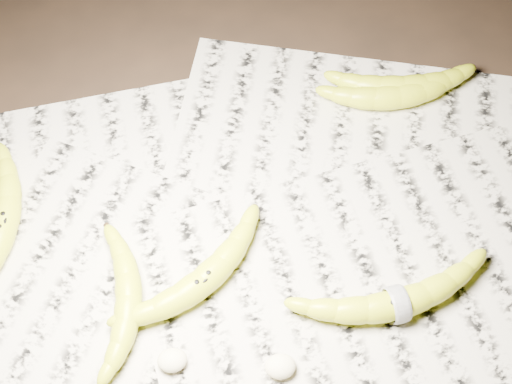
{
  "coord_description": "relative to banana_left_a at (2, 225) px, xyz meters",
  "views": [
    {
      "loc": [
        -0.07,
        -0.4,
        0.8
      ],
      "look_at": [
        -0.01,
        0.04,
        0.05
      ],
      "focal_mm": 50.0,
      "sensor_mm": 36.0,
      "label": 1
    }
  ],
  "objects": [
    {
      "name": "banana_left_a",
      "position": [
        0.0,
        0.0,
        0.0
      ],
      "size": [
        0.1,
        0.21,
        0.04
      ],
      "primitive_type": null,
      "rotation": [
        0.0,
        0.0,
        1.38
      ],
      "color": "#C8D41A",
      "rests_on": "newspaper_patch"
    },
    {
      "name": "banana_upper_b",
      "position": [
        0.54,
        0.15,
        0.0
      ],
      "size": [
        0.18,
        0.07,
        0.04
      ],
      "primitive_type": null,
      "rotation": [
        0.0,
        0.0,
        -0.07
      ],
      "color": "#C8D41A",
      "rests_on": "newspaper_patch"
    },
    {
      "name": "banana_upper_a",
      "position": [
        0.53,
        0.14,
        -0.0
      ],
      "size": [
        0.19,
        0.07,
        0.04
      ],
      "primitive_type": null,
      "rotation": [
        0.0,
        0.0,
        0.05
      ],
      "color": "#C8D41A",
      "rests_on": "newspaper_patch"
    },
    {
      "name": "banana_left_b",
      "position": [
        0.15,
        -0.12,
        -0.0
      ],
      "size": [
        0.06,
        0.17,
        0.03
      ],
      "primitive_type": null,
      "rotation": [
        0.0,
        0.0,
        1.51
      ],
      "color": "#C8D41A",
      "rests_on": "newspaper_patch"
    },
    {
      "name": "banana_taped",
      "position": [
        0.46,
        -0.16,
        0.0
      ],
      "size": [
        0.22,
        0.09,
        0.04
      ],
      "primitive_type": null,
      "rotation": [
        0.0,
        0.0,
        0.14
      ],
      "color": "#C8D41A",
      "rests_on": "newspaper_patch"
    },
    {
      "name": "newspaper_patch",
      "position": [
        0.3,
        -0.08,
        -0.02
      ],
      "size": [
        0.9,
        0.7,
        0.01
      ],
      "primitive_type": "cube",
      "color": "beige",
      "rests_on": "ground"
    },
    {
      "name": "measuring_tape",
      "position": [
        0.46,
        -0.16,
        0.0
      ],
      "size": [
        0.01,
        0.05,
        0.05
      ],
      "primitive_type": "torus",
      "rotation": [
        0.0,
        1.57,
        0.14
      ],
      "color": "white",
      "rests_on": "newspaper_patch"
    },
    {
      "name": "ground",
      "position": [
        0.32,
        -0.05,
        -0.03
      ],
      "size": [
        3.0,
        3.0,
        0.0
      ],
      "primitive_type": "plane",
      "color": "black",
      "rests_on": "ground"
    },
    {
      "name": "flesh_chunk_b",
      "position": [
        0.32,
        -0.22,
        -0.01
      ],
      "size": [
        0.04,
        0.03,
        0.02
      ],
      "primitive_type": "ellipsoid",
      "color": "beige",
      "rests_on": "newspaper_patch"
    },
    {
      "name": "banana_center",
      "position": [
        0.24,
        -0.11,
        0.0
      ],
      "size": [
        0.19,
        0.16,
        0.04
      ],
      "primitive_type": null,
      "rotation": [
        0.0,
        0.0,
        0.61
      ],
      "color": "#C8D41A",
      "rests_on": "newspaper_patch"
    },
    {
      "name": "flesh_chunk_a",
      "position": [
        0.2,
        -0.19,
        -0.01
      ],
      "size": [
        0.03,
        0.03,
        0.02
      ],
      "primitive_type": "ellipsoid",
      "color": "beige",
      "rests_on": "newspaper_patch"
    }
  ]
}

